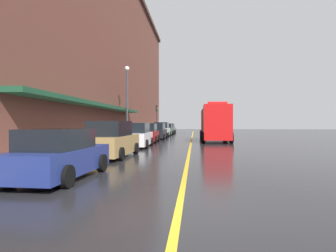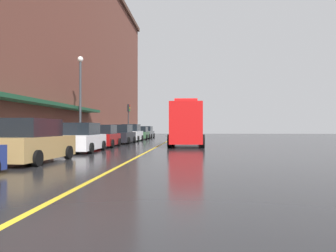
% 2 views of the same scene
% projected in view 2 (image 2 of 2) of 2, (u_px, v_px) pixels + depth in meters
% --- Properties ---
extents(ground_plane, '(112.00, 112.00, 0.00)m').
position_uv_depth(ground_plane, '(161.00, 144.00, 29.89)').
color(ground_plane, '#232326').
extents(sidewalk_left, '(2.40, 70.00, 0.15)m').
position_uv_depth(sidewalk_left, '(94.00, 143.00, 30.37)').
color(sidewalk_left, '#ADA8A0').
rests_on(sidewalk_left, ground).
extents(lane_center_stripe, '(0.16, 70.00, 0.01)m').
position_uv_depth(lane_center_stripe, '(161.00, 144.00, 29.89)').
color(lane_center_stripe, gold).
rests_on(lane_center_stripe, ground).
extents(brick_building_left, '(10.56, 64.00, 19.88)m').
position_uv_depth(brick_building_left, '(27.00, 34.00, 29.87)').
color(brick_building_left, brown).
rests_on(brick_building_left, ground).
extents(parked_car_1, '(2.19, 4.87, 1.88)m').
position_uv_depth(parked_car_1, '(33.00, 142.00, 14.33)').
color(parked_car_1, '#A5844C').
rests_on(parked_car_1, ground).
extents(parked_car_2, '(2.15, 4.72, 1.80)m').
position_uv_depth(parked_car_2, '(83.00, 138.00, 20.49)').
color(parked_car_2, silver).
rests_on(parked_car_2, ground).
extents(parked_car_3, '(2.05, 4.16, 1.73)m').
position_uv_depth(parked_car_3, '(104.00, 137.00, 25.78)').
color(parked_car_3, maroon).
rests_on(parked_car_3, ground).
extents(parked_car_4, '(2.11, 4.65, 1.80)m').
position_uv_depth(parked_car_4, '(122.00, 135.00, 31.51)').
color(parked_car_4, black).
rests_on(parked_car_4, ground).
extents(parked_car_5, '(2.10, 4.63, 1.90)m').
position_uv_depth(parked_car_5, '(132.00, 133.00, 36.93)').
color(parked_car_5, silver).
rests_on(parked_car_5, ground).
extents(parked_car_6, '(2.18, 4.47, 1.63)m').
position_uv_depth(parked_car_6, '(140.00, 133.00, 43.00)').
color(parked_car_6, '#2D5133').
rests_on(parked_car_6, ground).
extents(parked_car_7, '(2.08, 4.88, 1.73)m').
position_uv_depth(parked_car_7, '(146.00, 133.00, 48.57)').
color(parked_car_7, '#595B60').
rests_on(parked_car_7, ground).
extents(fire_truck, '(2.81, 7.59, 3.65)m').
position_uv_depth(fire_truck, '(186.00, 125.00, 27.28)').
color(fire_truck, red).
rests_on(fire_truck, ground).
extents(parking_meter_0, '(0.14, 0.18, 1.33)m').
position_uv_depth(parking_meter_0, '(113.00, 132.00, 34.20)').
color(parking_meter_0, '#4C4C51').
rests_on(parking_meter_0, sidewalk_left).
extents(parking_meter_1, '(0.14, 0.18, 1.33)m').
position_uv_depth(parking_meter_1, '(106.00, 132.00, 31.21)').
color(parking_meter_1, '#4C4C51').
rests_on(parking_meter_1, sidewalk_left).
extents(parking_meter_2, '(0.14, 0.18, 1.33)m').
position_uv_depth(parking_meter_2, '(50.00, 135.00, 19.05)').
color(parking_meter_2, '#4C4C51').
rests_on(parking_meter_2, sidewalk_left).
extents(parking_meter_3, '(0.14, 0.18, 1.33)m').
position_uv_depth(parking_meter_3, '(116.00, 132.00, 35.19)').
color(parking_meter_3, '#4C4C51').
rests_on(parking_meter_3, sidewalk_left).
extents(street_lamp_left, '(0.44, 0.44, 6.94)m').
position_uv_depth(street_lamp_left, '(80.00, 91.00, 25.97)').
color(street_lamp_left, '#33383D').
rests_on(street_lamp_left, sidewalk_left).
extents(traffic_light_near, '(0.38, 0.36, 4.30)m').
position_uv_depth(traffic_light_near, '(128.00, 115.00, 41.83)').
color(traffic_light_near, '#232326').
rests_on(traffic_light_near, sidewalk_left).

